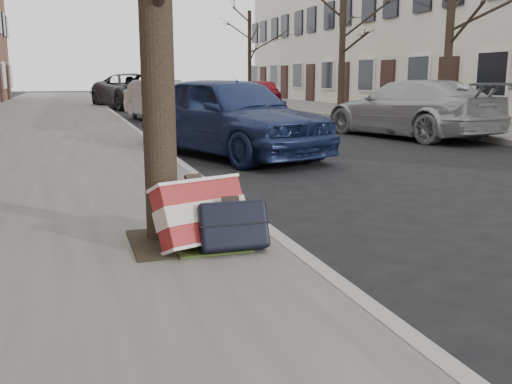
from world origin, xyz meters
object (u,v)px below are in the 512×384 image
object	(u,v)px
car_near_front	(230,116)
car_near_mid	(161,101)
suitcase_navy	(233,225)
suitcase_red	(201,214)

from	to	relation	value
car_near_front	car_near_mid	bearing A→B (deg)	69.47
suitcase_navy	car_near_mid	distance (m)	14.82
car_near_front	suitcase_red	bearing A→B (deg)	-127.33
suitcase_navy	car_near_mid	xyz separation A→B (m)	(1.74, 14.71, 0.34)
suitcase_red	suitcase_navy	world-z (taller)	suitcase_red
car_near_front	car_near_mid	distance (m)	8.81
suitcase_red	car_near_mid	world-z (taller)	car_near_mid
suitcase_navy	car_near_front	world-z (taller)	car_near_front
suitcase_red	car_near_front	xyz separation A→B (m)	(1.82, 5.73, 0.34)
suitcase_red	suitcase_navy	xyz separation A→B (m)	(0.20, -0.17, -0.07)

